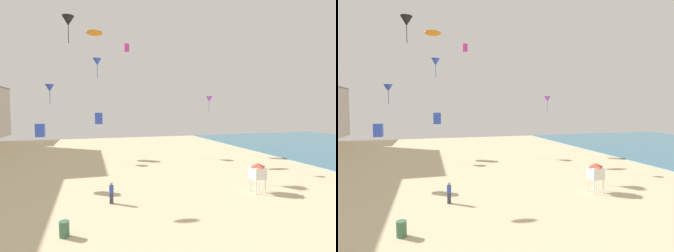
# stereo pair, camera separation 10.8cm
# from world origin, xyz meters

# --- Properties ---
(kite_flyer) EXTENTS (0.34, 0.34, 1.64)m
(kite_flyer) POSITION_xyz_m (-1.40, 12.91, 0.92)
(kite_flyer) COLOR #383D4C
(kite_flyer) RESTS_ON ground
(lifeguard_stand) EXTENTS (1.10, 1.10, 2.55)m
(lifeguard_stand) POSITION_xyz_m (10.98, 12.09, 1.84)
(lifeguard_stand) COLOR white
(lifeguard_stand) RESTS_ON ground
(beach_trash_bin) EXTENTS (0.56, 0.56, 0.90)m
(beach_trash_bin) POSITION_xyz_m (-4.38, 8.30, 0.45)
(beach_trash_bin) COLOR #3D6B4C
(beach_trash_bin) RESTS_ON ground
(kite_magenta_box) EXTENTS (0.82, 0.82, 1.29)m
(kite_magenta_box) POSITION_xyz_m (3.59, 39.95, 18.01)
(kite_magenta_box) COLOR #DB3D9E
(kite_orange_parafoil) EXTENTS (2.46, 0.68, 0.96)m
(kite_orange_parafoil) POSITION_xyz_m (-1.95, 34.93, 18.78)
(kite_orange_parafoil) COLOR orange
(kite_blue_box_2) EXTENTS (0.78, 0.78, 1.23)m
(kite_blue_box_2) POSITION_xyz_m (-7.34, 19.75, 5.23)
(kite_blue_box_2) COLOR blue
(kite_black_delta) EXTENTS (1.45, 1.45, 3.30)m
(kite_black_delta) POSITION_xyz_m (-5.18, 27.84, 18.01)
(kite_black_delta) COLOR black
(kite_purple_delta) EXTENTS (0.79, 0.79, 1.79)m
(kite_purple_delta) POSITION_xyz_m (11.06, 22.07, 8.44)
(kite_purple_delta) COLOR purple
(kite_blue_delta) EXTENTS (1.41, 1.41, 3.21)m
(kite_blue_delta) POSITION_xyz_m (-1.50, 38.84, 15.11)
(kite_blue_delta) COLOR blue
(kite_blue_delta_2) EXTENTS (1.28, 1.28, 2.91)m
(kite_blue_delta_2) POSITION_xyz_m (-8.37, 34.64, 10.29)
(kite_blue_delta_2) COLOR blue
(kite_blue_box_3) EXTENTS (1.07, 1.07, 1.67)m
(kite_blue_box_3) POSITION_xyz_m (-1.58, 33.14, 5.86)
(kite_blue_box_3) COLOR blue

